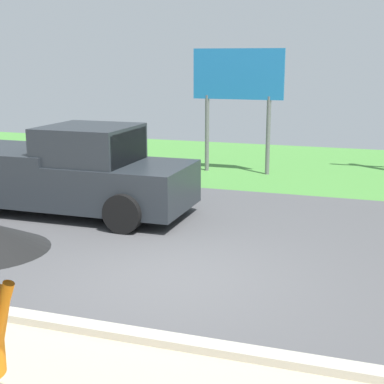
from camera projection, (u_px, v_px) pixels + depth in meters
name	position (u px, v px, depth m)	size (l,w,h in m)	color
ground_plane	(223.00, 227.00, 11.48)	(40.00, 22.00, 0.20)	#4C4C4F
pickup_truck	(71.00, 173.00, 12.20)	(5.20, 2.28, 1.88)	#23282D
roadside_billboard	(238.00, 83.00, 16.15)	(2.60, 0.12, 3.50)	slate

